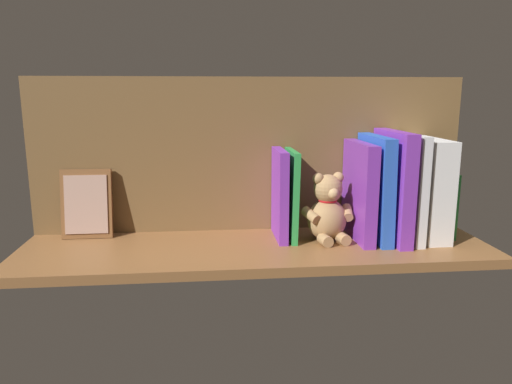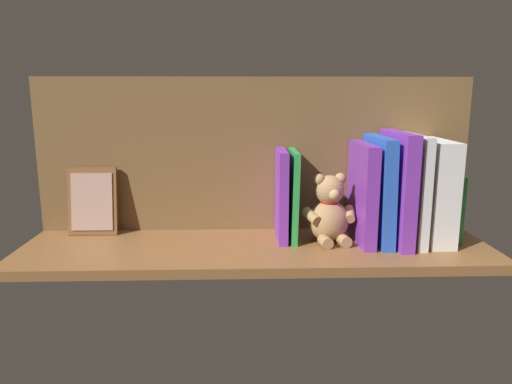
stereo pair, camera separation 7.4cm
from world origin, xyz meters
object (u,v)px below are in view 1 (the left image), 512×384
at_px(teddy_bear, 328,211).
at_px(picture_frame_leaning, 87,204).
at_px(book_0, 440,202).
at_px(dictionary_thick_white, 426,188).

relative_size(teddy_bear, picture_frame_leaning, 0.98).
xyz_separation_m(book_0, teddy_bear, (0.30, 0.03, -0.01)).
distance_m(dictionary_thick_white, picture_frame_leaning, 0.83).
bearing_deg(picture_frame_leaning, dictionary_thick_white, 174.98).
height_order(book_0, dictionary_thick_white, dictionary_thick_white).
distance_m(dictionary_thick_white, teddy_bear, 0.25).
xyz_separation_m(book_0, picture_frame_leaning, (0.88, -0.05, 0.00)).
relative_size(dictionary_thick_white, picture_frame_leaning, 1.43).
bearing_deg(picture_frame_leaning, teddy_bear, 171.77).
relative_size(book_0, picture_frame_leaning, 0.94).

